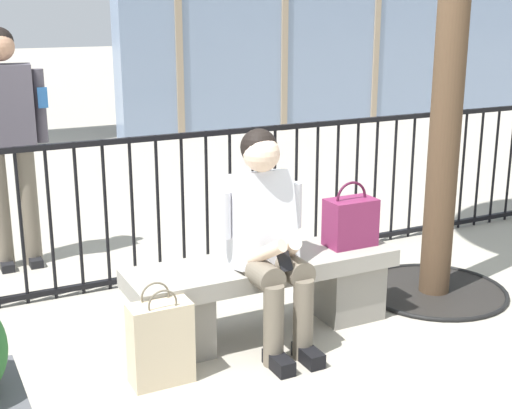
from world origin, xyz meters
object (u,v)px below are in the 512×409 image
Objects in this scene: seated_person_with_phone at (267,233)px; shopping_bag at (161,342)px; handbag_on_bench at (351,221)px; bystander_at_railing at (8,131)px; stone_bench at (264,288)px.

shopping_bag is at bearing -166.92° from seated_person_with_phone.
bystander_at_railing is (-1.68, 1.81, 0.40)m from handbag_on_bench.
seated_person_with_phone reaches higher than stone_bench.
stone_bench is 0.94× the size of bystander_at_railing.
seated_person_with_phone is 3.05× the size of handbag_on_bench.
bystander_at_railing reaches higher than stone_bench.
stone_bench is 0.79m from shopping_bag.
handbag_on_bench is 0.23× the size of bystander_at_railing.
bystander_at_railing reaches higher than seated_person_with_phone.
stone_bench is at bearing -58.57° from bystander_at_railing.
handbag_on_bench is 1.39m from shopping_bag.
stone_bench is 0.40m from seated_person_with_phone.
bystander_at_railing is (-0.37, 2.09, 0.78)m from shopping_bag.
handbag_on_bench is (0.63, 0.12, -0.05)m from seated_person_with_phone.
seated_person_with_phone is 0.82m from shopping_bag.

